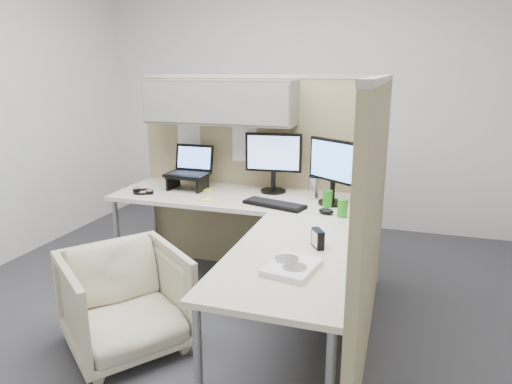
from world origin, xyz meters
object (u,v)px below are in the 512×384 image
(office_chair, at_px, (125,297))
(monitor_left, at_px, (274,158))
(desk, at_px, (254,220))
(keyboard, at_px, (274,204))

(office_chair, height_order, monitor_left, monitor_left)
(desk, bearing_deg, office_chair, -133.75)
(office_chair, distance_m, keyboard, 1.17)
(office_chair, bearing_deg, desk, -5.60)
(desk, relative_size, monitor_left, 4.29)
(office_chair, xyz_separation_m, monitor_left, (0.57, 1.23, 0.66))
(keyboard, bearing_deg, monitor_left, 122.52)
(office_chair, xyz_separation_m, keyboard, (0.69, 0.86, 0.40))
(monitor_left, xyz_separation_m, keyboard, (0.11, -0.37, -0.26))
(office_chair, height_order, keyboard, keyboard)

